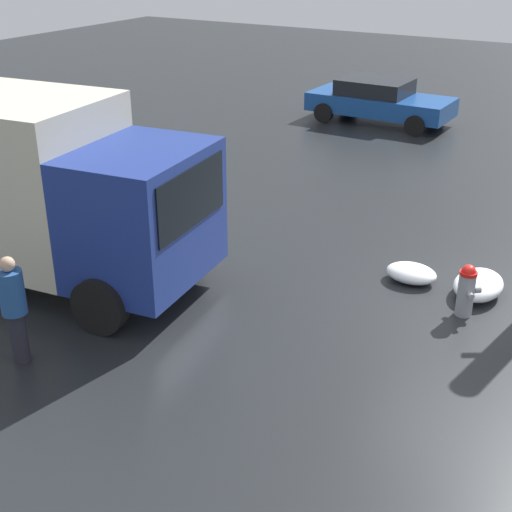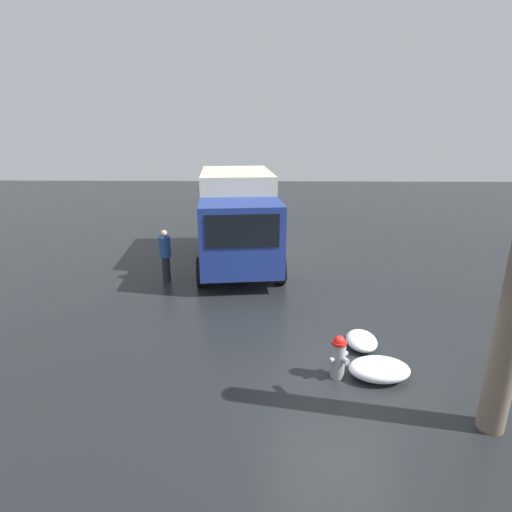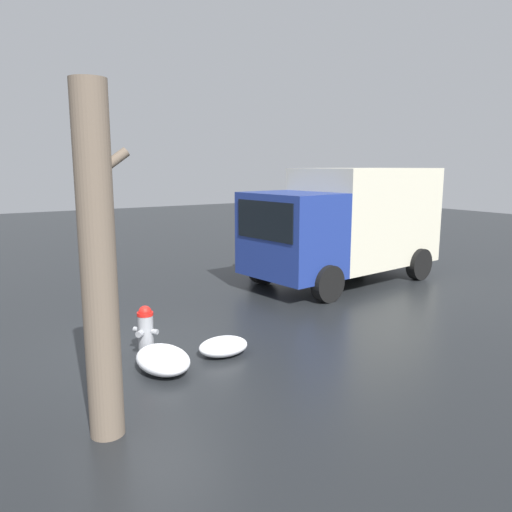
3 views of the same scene
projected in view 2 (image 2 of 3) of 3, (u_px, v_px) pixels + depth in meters
The scene contains 6 objects.
ground_plane at pixel (337, 376), 7.71m from camera, with size 60.00×60.00×0.00m, color black.
fire_hydrant at pixel (339, 356), 7.57m from camera, with size 0.40×0.42×0.88m.
delivery_truck at pixel (238, 216), 13.71m from camera, with size 6.02×3.18×3.16m.
pedestrian at pixel (165, 253), 12.36m from camera, with size 0.35×0.35×1.63m.
snow_pile_by_hydrant at pixel (379, 369), 7.62m from camera, with size 0.78×1.16×0.37m.
snow_pile_curbside at pixel (361, 341), 8.71m from camera, with size 0.88×0.66×0.31m.
Camera 2 is at (-6.66, 1.42, 4.57)m, focal length 28.00 mm.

